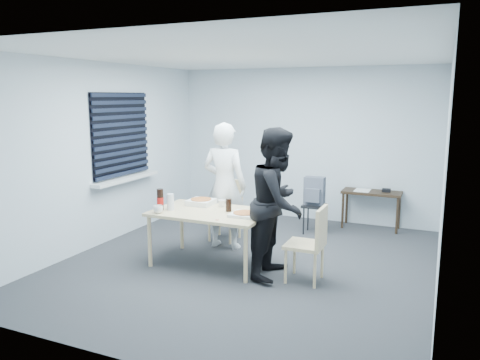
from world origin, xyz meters
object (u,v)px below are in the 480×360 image
at_px(person_black, 278,203).
at_px(mug_b, 222,203).
at_px(chair_far, 227,205).
at_px(mug_a, 158,209).
at_px(backpack, 314,191).
at_px(side_table, 372,196).
at_px(person_white, 225,186).
at_px(stool, 314,211).
at_px(chair_right, 312,239).
at_px(soda_bottle, 160,200).
at_px(dining_table, 210,216).

xyz_separation_m(person_black, mug_b, (-0.87, 0.28, -0.14)).
height_order(chair_far, mug_a, chair_far).
relative_size(person_black, mug_a, 14.39).
distance_m(backpack, mug_b, 1.78).
bearing_deg(side_table, backpack, -139.66).
height_order(person_white, stool, person_white).
distance_m(chair_far, chair_right, 1.98).
xyz_separation_m(chair_far, person_white, (0.15, -0.39, 0.37)).
bearing_deg(backpack, person_black, -74.62).
bearing_deg(mug_a, chair_right, 8.84).
bearing_deg(person_white, mug_a, 68.44).
relative_size(person_white, person_black, 1.00).
distance_m(chair_right, soda_bottle, 1.97).
distance_m(person_black, mug_a, 1.49).
bearing_deg(person_white, stool, -130.25).
bearing_deg(chair_right, backpack, 104.18).
bearing_deg(mug_b, dining_table, -96.50).
height_order(dining_table, backpack, backpack).
bearing_deg(chair_right, dining_table, 177.44).
relative_size(side_table, stool, 2.00).
height_order(mug_a, mug_b, mug_a).
height_order(dining_table, stool, dining_table).
relative_size(person_black, soda_bottle, 6.48).
bearing_deg(person_black, backpack, 1.27).
bearing_deg(chair_far, mug_b, -69.18).
xyz_separation_m(chair_far, backpack, (1.13, 0.76, 0.16)).
height_order(dining_table, side_table, dining_table).
bearing_deg(chair_far, mug_a, -100.35).
xyz_separation_m(side_table, mug_b, (-1.60, -2.23, 0.20)).
xyz_separation_m(mug_a, soda_bottle, (-0.06, 0.15, 0.08)).
bearing_deg(side_table, mug_b, -125.70).
relative_size(chair_far, person_black, 0.50).
bearing_deg(mug_a, backpack, 57.52).
bearing_deg(person_white, dining_table, 100.41).
height_order(mug_a, soda_bottle, soda_bottle).
bearing_deg(chair_far, side_table, 36.53).
bearing_deg(mug_a, side_table, 52.72).
distance_m(chair_right, side_table, 2.58).
distance_m(side_table, backpack, 1.03).
height_order(chair_right, person_black, person_black).
relative_size(mug_a, mug_b, 1.23).
distance_m(chair_right, person_black, 0.58).
relative_size(chair_far, person_white, 0.50).
height_order(chair_far, soda_bottle, soda_bottle).
height_order(stool, mug_a, mug_a).
bearing_deg(stool, mug_a, -122.32).
bearing_deg(chair_right, person_white, 152.78).
relative_size(dining_table, person_white, 0.81).
height_order(stool, mug_b, mug_b).
relative_size(person_white, mug_a, 14.39).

